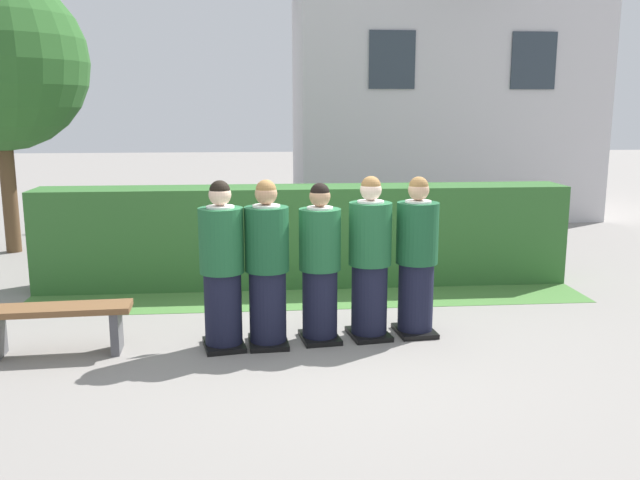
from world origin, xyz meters
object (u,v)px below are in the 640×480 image
(student_front_row_4, at_px, (417,260))
(wooden_bench, at_px, (57,319))
(student_front_row_0, at_px, (222,270))
(student_front_row_1, at_px, (267,268))
(student_front_row_2, at_px, (320,267))
(student_front_row_3, at_px, (370,262))

(student_front_row_4, height_order, wooden_bench, student_front_row_4)
(student_front_row_0, relative_size, wooden_bench, 1.18)
(wooden_bench, bearing_deg, student_front_row_1, 2.29)
(wooden_bench, bearing_deg, student_front_row_0, 1.72)
(student_front_row_2, distance_m, wooden_bench, 2.59)
(student_front_row_0, bearing_deg, student_front_row_1, 4.36)
(student_front_row_0, bearing_deg, student_front_row_4, 6.94)
(student_front_row_3, height_order, wooden_bench, student_front_row_3)
(student_front_row_0, bearing_deg, student_front_row_2, 7.63)
(student_front_row_1, bearing_deg, student_front_row_4, 7.67)
(student_front_row_2, relative_size, student_front_row_4, 0.97)
(student_front_row_1, height_order, student_front_row_3, student_front_row_3)
(student_front_row_4, bearing_deg, student_front_row_2, -173.71)
(student_front_row_3, relative_size, student_front_row_4, 1.01)
(student_front_row_1, bearing_deg, student_front_row_0, -175.64)
(student_front_row_4, bearing_deg, student_front_row_1, -172.33)
(student_front_row_4, bearing_deg, student_front_row_0, -173.06)
(student_front_row_3, bearing_deg, student_front_row_2, -173.56)
(student_front_row_3, height_order, student_front_row_4, student_front_row_3)
(student_front_row_0, distance_m, student_front_row_1, 0.44)
(student_front_row_4, bearing_deg, student_front_row_3, -173.86)
(student_front_row_2, bearing_deg, student_front_row_3, 6.44)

